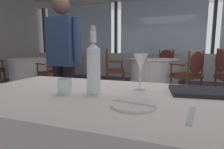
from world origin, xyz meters
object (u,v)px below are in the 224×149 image
object	(u,v)px
dining_chair_2_2	(190,71)
side_plate	(133,105)
dining_chair_2_0	(165,63)
dining_chair_2_1	(112,66)
dining_chair_0_0	(53,69)
menu_book	(202,91)
diner_person_1	(63,56)
water_tumbler	(65,86)
water_bottle	(94,66)
dining_chair_0_1	(53,62)
wine_glass	(140,63)

from	to	relation	value
dining_chair_2_2	side_plate	bearing A→B (deg)	123.53
dining_chair_2_0	dining_chair_2_1	size ratio (longest dim) A/B	0.99
dining_chair_0_0	dining_chair_2_0	world-z (taller)	dining_chair_2_0
menu_book	dining_chair_2_0	distance (m)	4.46
diner_person_1	dining_chair_2_0	bearing A→B (deg)	-8.41
dining_chair_2_1	menu_book	bearing A→B (deg)	-81.20
water_tumbler	water_bottle	bearing A→B (deg)	22.57
dining_chair_2_1	side_plate	bearing A→B (deg)	-87.55
diner_person_1	dining_chair_0_0	bearing A→B (deg)	48.97
side_plate	menu_book	size ratio (longest dim) A/B	0.60
dining_chair_0_1	dining_chair_2_0	distance (m)	3.46
water_bottle	diner_person_1	world-z (taller)	diner_person_1
menu_book	wine_glass	bearing A→B (deg)	178.99
dining_chair_2_0	dining_chair_2_2	bearing A→B (deg)	29.94
dining_chair_0_1	dining_chair_2_1	world-z (taller)	dining_chair_0_1
water_tumbler	wine_glass	bearing A→B (deg)	29.36
menu_book	water_tumbler	bearing A→B (deg)	-168.25
wine_glass	side_plate	bearing A→B (deg)	-84.59
wine_glass	menu_book	world-z (taller)	wine_glass
water_tumbler	diner_person_1	size ratio (longest dim) A/B	0.05
dining_chair_2_1	diner_person_1	distance (m)	2.25
dining_chair_2_0	dining_chair_2_2	world-z (taller)	dining_chair_2_0
side_plate	dining_chair_2_2	world-z (taller)	dining_chair_2_2
water_bottle	wine_glass	size ratio (longest dim) A/B	1.69
water_bottle	dining_chair_2_1	xyz separation A→B (m)	(-1.07, 3.28, -0.32)
water_tumbler	dining_chair_0_1	size ratio (longest dim) A/B	0.08
dining_chair_0_0	dining_chair_2_1	world-z (taller)	dining_chair_2_1
dining_chair_0_0	dining_chair_2_1	xyz separation A→B (m)	(1.14, 0.75, 0.04)
dining_chair_2_0	menu_book	bearing A→B (deg)	16.92
wine_glass	dining_chair_0_0	bearing A→B (deg)	135.26
menu_book	dining_chair_0_1	bearing A→B (deg)	127.75
water_bottle	dining_chair_2_0	world-z (taller)	water_bottle
dining_chair_2_0	diner_person_1	bearing A→B (deg)	-4.63
water_tumbler	dining_chair_2_2	distance (m)	3.11
water_tumbler	menu_book	size ratio (longest dim) A/B	0.25
water_bottle	water_tumbler	bearing A→B (deg)	-157.43
side_plate	dining_chair_0_1	xyz separation A→B (m)	(-3.52, 4.09, -0.18)
dining_chair_2_0	dining_chair_2_2	xyz separation A→B (m)	(0.56, -1.69, -0.01)
menu_book	dining_chair_2_2	distance (m)	2.77
water_bottle	side_plate	bearing A→B (deg)	-31.00
side_plate	water_tumbler	size ratio (longest dim) A/B	2.40
water_tumbler	dining_chair_2_2	bearing A→B (deg)	74.78
diner_person_1	water_tumbler	bearing A→B (deg)	-137.54
dining_chair_0_0	dining_chair_2_0	size ratio (longest dim) A/B	0.95
dining_chair_2_2	dining_chair_2_1	bearing A→B (deg)	30.10
dining_chair_0_1	wine_glass	bearing A→B (deg)	35.17
wine_glass	dining_chair_2_1	world-z (taller)	dining_chair_2_1
side_plate	dining_chair_0_0	world-z (taller)	dining_chair_0_0
side_plate	diner_person_1	xyz separation A→B (m)	(-1.16, 1.21, 0.14)
water_bottle	wine_glass	xyz separation A→B (m)	(0.21, 0.14, 0.01)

